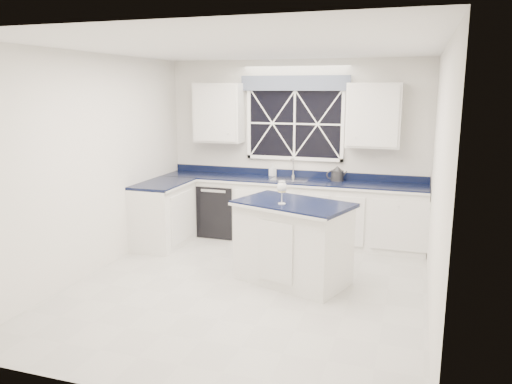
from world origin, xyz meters
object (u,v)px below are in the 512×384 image
(island, at_px, (293,242))
(soap_bottle, at_px, (273,170))
(kettle, at_px, (337,174))
(wine_glass, at_px, (282,188))
(dishwasher, at_px, (222,209))
(faucet, at_px, (293,167))

(island, bearing_deg, soap_bottle, 131.89)
(island, bearing_deg, kettle, 100.89)
(wine_glass, bearing_deg, dishwasher, 129.80)
(dishwasher, distance_m, wine_glass, 2.38)
(faucet, xyz_separation_m, island, (0.45, -1.79, -0.61))
(dishwasher, xyz_separation_m, wine_glass, (1.44, -1.73, 0.75))
(dishwasher, bearing_deg, kettle, 3.68)
(dishwasher, xyz_separation_m, kettle, (1.79, 0.11, 0.63))
(dishwasher, distance_m, island, 2.23)
(wine_glass, relative_size, soap_bottle, 1.40)
(faucet, bearing_deg, island, -75.85)
(faucet, distance_m, kettle, 0.69)
(faucet, height_order, soap_bottle, faucet)
(kettle, bearing_deg, faucet, 153.98)
(dishwasher, relative_size, soap_bottle, 4.30)
(kettle, bearing_deg, island, -117.12)
(dishwasher, bearing_deg, wine_glass, -50.20)
(island, bearing_deg, faucet, 122.77)
(faucet, relative_size, kettle, 1.01)
(wine_glass, bearing_deg, soap_bottle, 109.05)
(island, height_order, kettle, kettle)
(faucet, relative_size, soap_bottle, 1.58)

